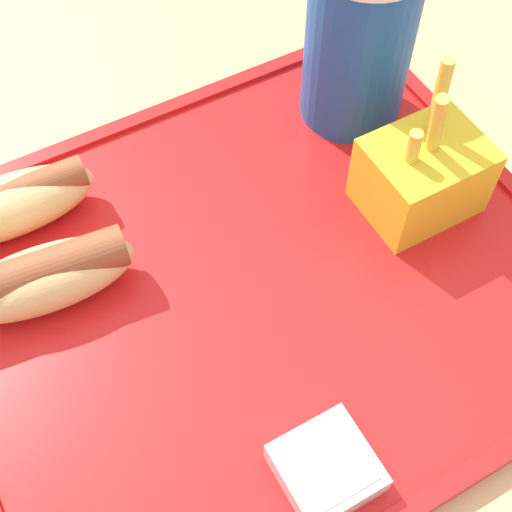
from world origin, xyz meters
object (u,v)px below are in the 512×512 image
object	(u,v)px
hot_dog_near	(43,277)
fries_carton	(422,174)
hot_dog_far	(9,204)
sauce_cup_mayo	(326,468)
soda_cup	(359,38)

from	to	relation	value
hot_dog_near	fries_carton	world-z (taller)	fries_carton
hot_dog_far	sauce_cup_mayo	size ratio (longest dim) A/B	2.36
hot_dog_far	sauce_cup_mayo	world-z (taller)	hot_dog_far
hot_dog_near	fries_carton	bearing A→B (deg)	-11.92
hot_dog_near	sauce_cup_mayo	world-z (taller)	hot_dog_near
hot_dog_far	hot_dog_near	size ratio (longest dim) A/B	0.98
hot_dog_near	soda_cup	bearing A→B (deg)	10.06
soda_cup	sauce_cup_mayo	bearing A→B (deg)	-126.05
hot_dog_far	fries_carton	size ratio (longest dim) A/B	1.06
soda_cup	hot_dog_near	xyz separation A→B (m)	(-0.27, -0.05, -0.05)
soda_cup	hot_dog_near	distance (m)	0.28
fries_carton	sauce_cup_mayo	xyz separation A→B (m)	(-0.16, -0.13, -0.02)
hot_dog_far	soda_cup	bearing A→B (deg)	-4.29
soda_cup	hot_dog_near	bearing A→B (deg)	-169.94
soda_cup	hot_dog_near	world-z (taller)	soda_cup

